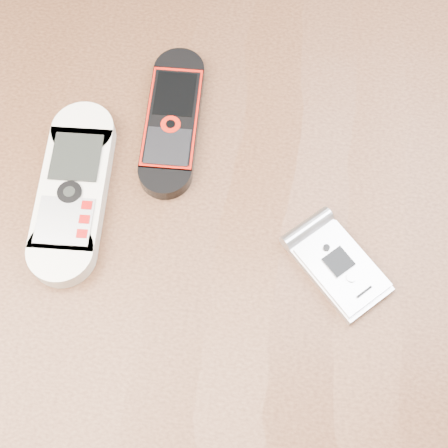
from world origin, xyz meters
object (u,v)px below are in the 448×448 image
nokia_white (73,190)px  motorola_razr (339,267)px  table (219,267)px  nokia_black_red (173,120)px

nokia_white → motorola_razr: bearing=-13.0°
table → nokia_black_red: bearing=119.1°
table → motorola_razr: size_ratio=12.44×
nokia_white → motorola_razr: (0.24, -0.04, -0.00)m
nokia_black_red → nokia_white: bearing=-134.2°
table → motorola_razr: motorola_razr is taller
motorola_razr → nokia_black_red: bearing=98.9°
nokia_white → motorola_razr: size_ratio=1.83×
table → motorola_razr: 0.16m
nokia_white → nokia_black_red: nokia_white is taller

